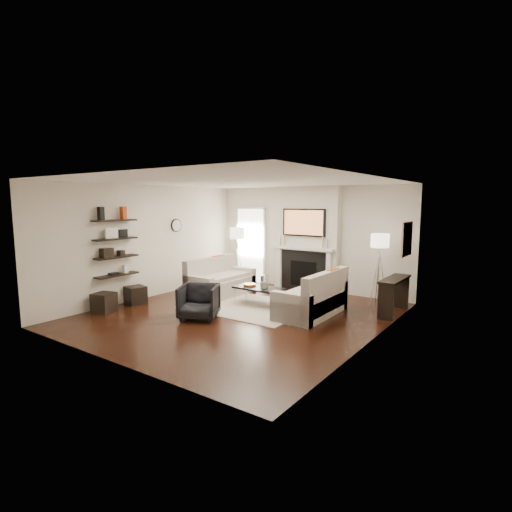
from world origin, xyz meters
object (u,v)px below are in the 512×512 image
Objects in this scene: loveseat_left_base at (221,287)px; armchair at (199,300)px; coffee_table at (259,288)px; loveseat_right_base at (311,305)px; lamp_right_shade at (380,241)px; ottoman_near at (136,295)px; lamp_left_shade at (237,233)px.

loveseat_left_base is 2.41× the size of armchair.
coffee_table is 1.54m from armchair.
lamp_right_shade is at bearing 62.27° from loveseat_right_base.
loveseat_right_base is 4.50× the size of ottoman_near.
ottoman_near is at bearing 150.62° from armchair.
lamp_right_shade is at bearing 21.57° from loveseat_left_base.
loveseat_right_base is 2.20m from lamp_right_shade.
loveseat_right_base is 2.41× the size of armchair.
ottoman_near is at bearing -101.79° from lamp_left_shade.
lamp_left_shade is (-1.77, 1.51, 1.05)m from coffee_table.
armchair is 4.17m from lamp_right_shade.
coffee_table is at bearing -12.03° from loveseat_left_base.
loveseat_left_base is 2.00m from armchair.
lamp_left_shade is at bearing 85.71° from armchair.
lamp_left_shade is at bearing 78.21° from ottoman_near.
armchair reaches higher than ottoman_near.
lamp_right_shade is at bearing 2.08° from lamp_left_shade.
loveseat_right_base is 4.50× the size of lamp_left_shade.
loveseat_left_base is 1.00× the size of loveseat_right_base.
lamp_right_shade is (3.46, 1.37, 1.24)m from loveseat_left_base.
loveseat_right_base and coffee_table have the same top height.
ottoman_near is at bearing -157.79° from loveseat_right_base.
loveseat_left_base and loveseat_right_base have the same top height.
armchair is 3.46m from lamp_left_shade.
loveseat_left_base is 1.64× the size of coffee_table.
loveseat_left_base is at bearing 58.63° from ottoman_near.
ottoman_near is (-1.06, -1.74, -0.01)m from loveseat_left_base.
lamp_right_shade is (0.85, 1.61, 1.24)m from loveseat_right_base.
armchair reaches higher than coffee_table.
lamp_left_shade reaches higher than loveseat_right_base.
armchair is at bearing -0.62° from ottoman_near.
lamp_right_shade reaches higher than loveseat_left_base.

